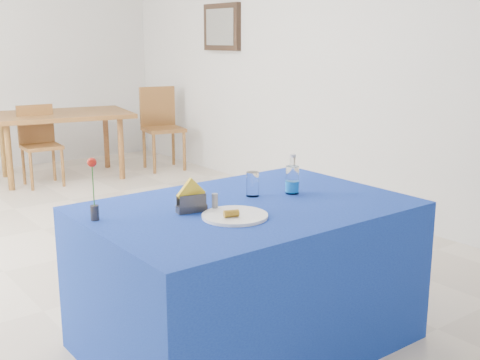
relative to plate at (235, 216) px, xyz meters
The scene contains 16 objects.
floor 2.09m from the plate, 89.91° to the left, with size 7.00×7.00×0.00m, color beige.
room_shell 2.17m from the plate, 89.91° to the left, with size 7.00×7.00×7.00m.
picture_frame 4.42m from the plate, 55.07° to the left, with size 0.06×0.64×0.52m, color black.
picture_art 4.40m from the plate, 55.34° to the left, with size 0.02×0.52×0.40m, color #998C66.
plate is the anchor object (origin of this frame).
drinking_glass 0.41m from the plate, 39.58° to the left, with size 0.07×0.07×0.13m, color white.
salt_shaker 0.15m from the plate, 93.16° to the left, with size 0.03×0.03×0.09m, color gray.
pepper_shaker 0.30m from the plate, 99.94° to the left, with size 0.03×0.03×0.09m, color slate.
blue_table 0.45m from the plate, 37.06° to the left, with size 1.60×1.10×0.76m.
water_bottle 0.54m from the plate, 18.19° to the left, with size 0.07×0.07×0.21m.
napkin_holder 0.23m from the plate, 119.23° to the left, with size 0.16×0.08×0.17m.
rose_vase 0.66m from the plate, 146.39° to the left, with size 0.04×0.04×0.29m.
oak_table 4.56m from the plate, 78.98° to the left, with size 1.70×1.27×0.76m.
chair_bg_left 4.37m from the plate, 82.51° to the left, with size 0.42×0.42×0.87m.
chair_bg_right 4.75m from the plate, 64.21° to the left, with size 0.52×0.52×1.00m.
banana_pieces 0.05m from the plate, 146.26° to the right, with size 0.08×0.05×0.03m.
Camera 1 is at (-1.62, -4.10, 1.58)m, focal length 45.00 mm.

